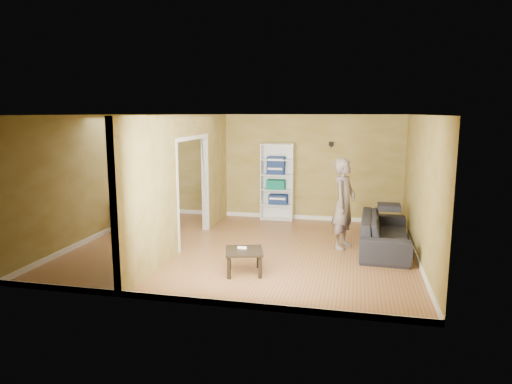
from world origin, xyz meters
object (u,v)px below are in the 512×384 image
coffee_table (244,253)px  chair_left (116,207)px  sofa (385,227)px  person (344,196)px  chair_near (130,217)px  dining_table (143,203)px  chair_far (154,203)px  bookshelf (278,182)px

coffee_table → chair_left: chair_left is taller
sofa → person: 1.01m
sofa → chair_left: bearing=88.8°
chair_near → dining_table: bearing=111.6°
chair_near → person: bearing=25.2°
dining_table → chair_far: size_ratio=1.12×
person → chair_left: size_ratio=2.09×
dining_table → chair_near: bearing=-90.8°
bookshelf → chair_left: bearing=-153.9°
dining_table → chair_near: (-0.01, -0.65, -0.19)m
chair_left → chair_near: (0.68, -0.65, -0.06)m
person → sofa: bearing=-66.8°
sofa → person: person is taller
chair_near → chair_far: 1.23m
chair_near → sofa: bearing=25.4°
chair_far → dining_table: bearing=76.1°
coffee_table → dining_table: bearing=141.9°
chair_left → chair_near: 0.94m
coffee_table → dining_table: (-2.91, 2.28, 0.29)m
chair_far → bookshelf: bearing=-173.1°
bookshelf → dining_table: size_ratio=1.68×
sofa → chair_near: 5.28m
person → chair_left: 5.20m
bookshelf → coffee_table: bookshelf is taller
dining_table → chair_far: 0.59m
sofa → bookshelf: size_ratio=1.21×
person → chair_near: bearing=111.7°
dining_table → chair_far: chair_far is taller
chair_far → chair_left: bearing=25.3°
person → chair_near: size_ratio=2.36×
bookshelf → chair_near: size_ratio=2.15×
dining_table → coffee_table: bearing=-38.1°
bookshelf → person: bearing=-51.9°
bookshelf → chair_far: size_ratio=1.89×
chair_near → chair_far: size_ratio=0.88×
bookshelf → coffee_table: bearing=-88.2°
chair_far → person: bearing=152.2°
person → chair_near: (-4.47, -0.22, -0.60)m
sofa → chair_far: 5.36m
coffee_table → dining_table: dining_table is taller
chair_left → chair_near: size_ratio=1.13×
chair_left → coffee_table: bearing=53.7°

